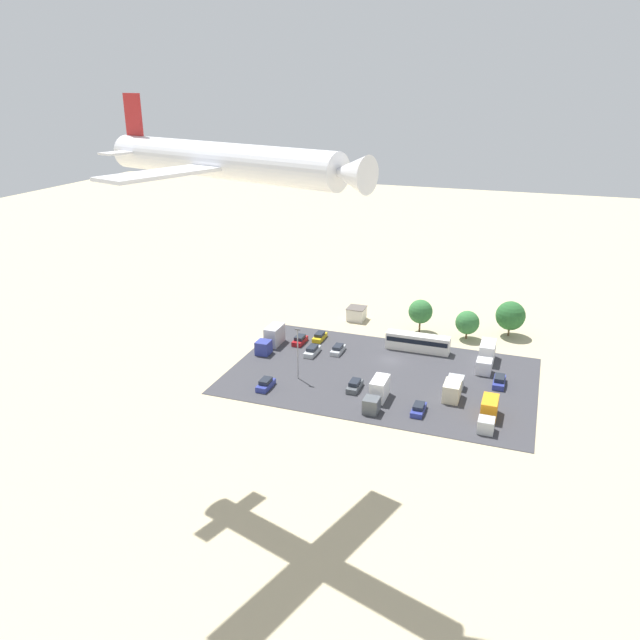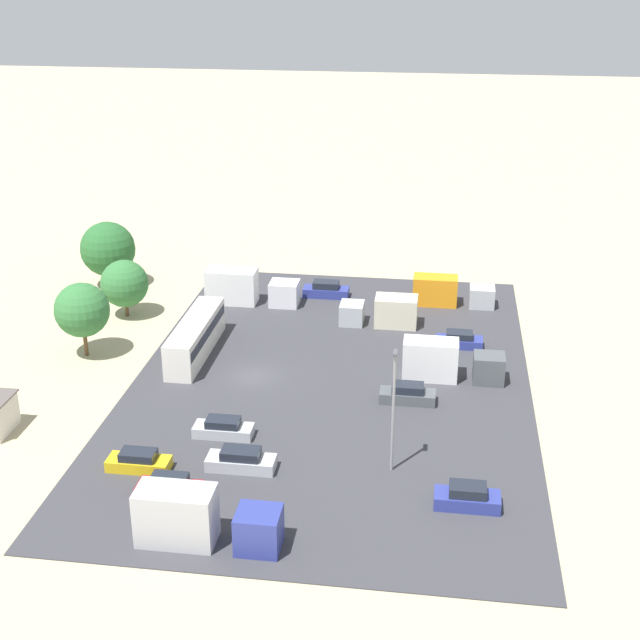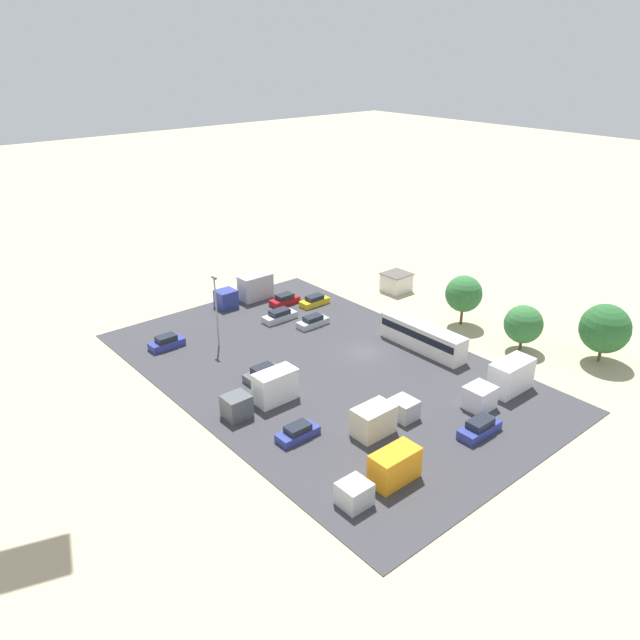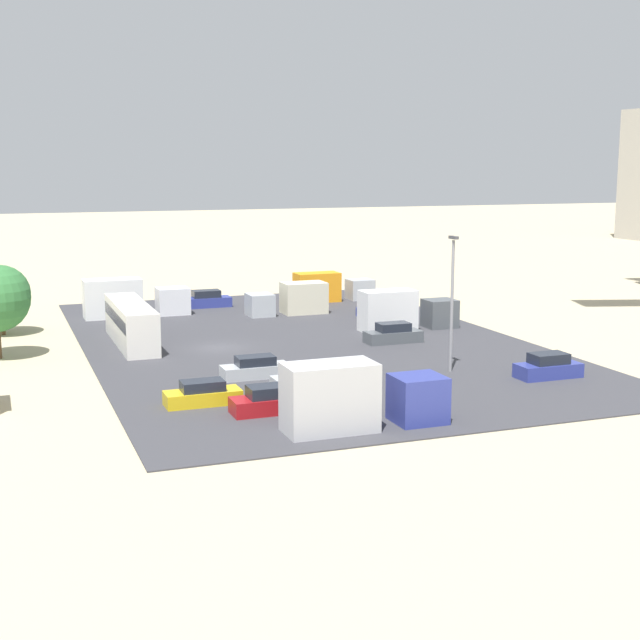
% 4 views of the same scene
% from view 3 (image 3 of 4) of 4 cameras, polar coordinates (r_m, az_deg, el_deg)
% --- Properties ---
extents(ground_plane, '(400.00, 400.00, 0.00)m').
position_cam_3_polar(ground_plane, '(75.46, 4.20, -3.02)').
color(ground_plane, tan).
extents(parking_lot_surface, '(51.14, 32.69, 0.08)m').
position_cam_3_polar(parking_lot_surface, '(71.41, 0.32, -4.59)').
color(parking_lot_surface, '#38383D').
rests_on(parking_lot_surface, ground).
extents(shed_building, '(3.69, 3.89, 2.76)m').
position_cam_3_polar(shed_building, '(94.05, 6.99, 3.46)').
color(shed_building, silver).
rests_on(shed_building, ground).
extents(bus, '(11.83, 2.44, 3.17)m').
position_cam_3_polar(bus, '(76.35, 9.35, -1.45)').
color(bus, silver).
rests_on(bus, ground).
extents(parked_car_0, '(1.75, 4.42, 1.55)m').
position_cam_3_polar(parked_car_0, '(69.58, -5.23, -4.89)').
color(parked_car_0, '#4C5156').
rests_on(parked_car_0, ground).
extents(parked_car_1, '(1.81, 4.78, 1.51)m').
position_cam_3_polar(parked_car_1, '(83.63, -3.71, 0.38)').
color(parked_car_1, '#ADB2B7').
rests_on(parked_car_1, ground).
extents(parked_car_2, '(1.86, 4.68, 1.63)m').
position_cam_3_polar(parked_car_2, '(62.05, 14.39, -9.55)').
color(parked_car_2, navy).
rests_on(parked_car_2, ground).
extents(parked_car_3, '(1.71, 4.36, 1.41)m').
position_cam_3_polar(parked_car_3, '(88.36, -0.50, 1.75)').
color(parked_car_3, gold).
rests_on(parked_car_3, ground).
extents(parked_car_4, '(1.82, 4.28, 1.53)m').
position_cam_3_polar(parked_car_4, '(88.71, -3.25, 1.84)').
color(parked_car_4, maroon).
rests_on(parked_car_4, ground).
extents(parked_car_5, '(1.80, 4.25, 1.60)m').
position_cam_3_polar(parked_car_5, '(78.34, -13.85, -2.02)').
color(parked_car_5, navy).
rests_on(parked_car_5, ground).
extents(parked_car_6, '(1.79, 4.20, 1.41)m').
position_cam_3_polar(parked_car_6, '(59.75, -2.05, -10.24)').
color(parked_car_6, navy).
rests_on(parked_car_6, ground).
extents(parked_car_7, '(1.73, 4.40, 1.41)m').
position_cam_3_polar(parked_car_7, '(81.88, -0.65, -0.15)').
color(parked_car_7, '#ADB2B7').
rests_on(parked_car_7, ground).
extents(parked_truck_0, '(2.30, 8.37, 3.38)m').
position_cam_3_polar(parked_truck_0, '(64.40, -5.06, -6.54)').
color(parked_truck_0, '#4C5156').
rests_on(parked_truck_0, ground).
extents(parked_truck_1, '(2.54, 7.33, 2.86)m').
position_cam_3_polar(parked_truck_1, '(60.88, 5.72, -8.82)').
color(parked_truck_1, '#ADB2B7').
rests_on(parked_truck_1, ground).
extents(parked_truck_2, '(2.54, 9.37, 3.48)m').
position_cam_3_polar(parked_truck_2, '(68.54, 16.33, -5.44)').
color(parked_truck_2, silver).
rests_on(parked_truck_2, ground).
extents(parked_truck_3, '(2.31, 8.12, 2.91)m').
position_cam_3_polar(parked_truck_3, '(53.85, 5.84, -13.80)').
color(parked_truck_3, '#ADB2B7').
rests_on(parked_truck_3, ground).
extents(parked_truck_4, '(2.47, 8.76, 3.59)m').
position_cam_3_polar(parked_truck_4, '(89.99, -6.66, 2.73)').
color(parked_truck_4, navy).
rests_on(parked_truck_4, ground).
extents(tree_near_shed, '(4.80, 4.80, 6.74)m').
position_cam_3_polar(tree_near_shed, '(83.20, 13.01, 2.35)').
color(tree_near_shed, brown).
rests_on(tree_near_shed, ground).
extents(tree_apron_mid, '(5.74, 5.74, 7.07)m').
position_cam_3_polar(tree_apron_mid, '(78.74, 24.61, -0.71)').
color(tree_apron_mid, brown).
rests_on(tree_apron_mid, ground).
extents(tree_apron_far, '(4.63, 4.63, 5.70)m').
position_cam_3_polar(tree_apron_far, '(78.51, 18.10, -0.37)').
color(tree_apron_far, brown).
rests_on(tree_apron_far, ground).
extents(light_pole_lot_centre, '(0.90, 0.28, 9.01)m').
position_cam_3_polar(light_pole_lot_centre, '(75.77, -9.47, 1.02)').
color(light_pole_lot_centre, gray).
rests_on(light_pole_lot_centre, ground).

